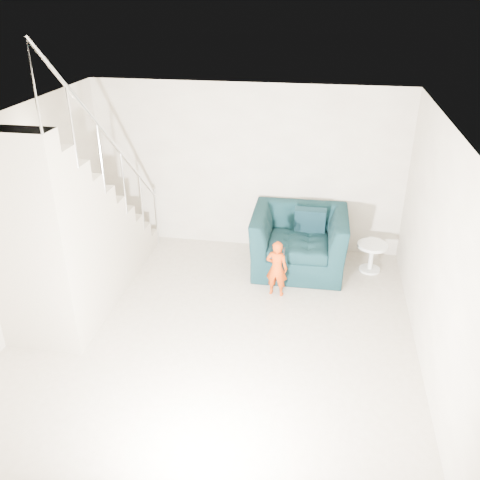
{
  "coord_description": "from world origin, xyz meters",
  "views": [
    {
      "loc": [
        1.2,
        -4.95,
        4.0
      ],
      "look_at": [
        0.15,
        1.2,
        0.85
      ],
      "focal_mm": 38.0,
      "sensor_mm": 36.0,
      "label": 1
    }
  ],
  "objects_px": {
    "toddler": "(277,268)",
    "staircase": "(71,243)",
    "side_table": "(372,253)",
    "armchair": "(299,241)"
  },
  "relations": [
    {
      "from": "side_table",
      "to": "armchair",
      "type": "bearing_deg",
      "value": -175.42
    },
    {
      "from": "side_table",
      "to": "staircase",
      "type": "relative_size",
      "value": 0.13
    },
    {
      "from": "armchair",
      "to": "side_table",
      "type": "height_order",
      "value": "armchair"
    },
    {
      "from": "toddler",
      "to": "side_table",
      "type": "height_order",
      "value": "toddler"
    },
    {
      "from": "toddler",
      "to": "side_table",
      "type": "bearing_deg",
      "value": -138.56
    },
    {
      "from": "toddler",
      "to": "side_table",
      "type": "distance_m",
      "value": 1.66
    },
    {
      "from": "side_table",
      "to": "toddler",
      "type": "bearing_deg",
      "value": -146.16
    },
    {
      "from": "armchair",
      "to": "side_table",
      "type": "relative_size",
      "value": 3.11
    },
    {
      "from": "toddler",
      "to": "staircase",
      "type": "xyz_separation_m",
      "value": [
        -2.67,
        -0.69,
        0.52
      ]
    },
    {
      "from": "side_table",
      "to": "staircase",
      "type": "height_order",
      "value": "staircase"
    }
  ]
}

